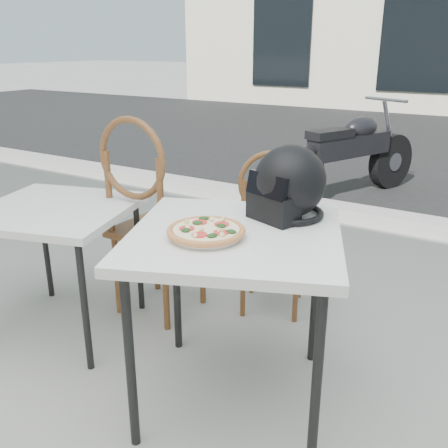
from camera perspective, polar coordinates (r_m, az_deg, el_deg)
The scene contains 9 objects.
curb at distance 4.57m, azimuth 19.84°, elevation 0.22°, with size 30.00×0.25×0.12m, color #9C9992.
cafe_table_main at distance 2.02m, azimuth 1.26°, elevation -2.79°, with size 1.09×1.09×0.79m.
plate at distance 1.93m, azimuth -2.04°, elevation -1.33°, with size 0.34×0.34×0.02m.
pizza at distance 1.92m, azimuth -2.04°, elevation -0.74°, with size 0.38×0.38×0.04m.
helmet at distance 2.15m, azimuth 7.34°, elevation 4.35°, with size 0.39×0.40×0.31m.
cafe_chair_main at distance 2.80m, azimuth 5.62°, elevation -0.07°, with size 0.48×0.48×0.99m.
cafe_table_side at distance 2.74m, azimuth -18.65°, elevation 0.62°, with size 0.93×0.93×0.71m.
cafe_chair_side at distance 2.77m, azimuth -8.68°, elevation 1.72°, with size 0.45×0.45×1.17m.
motorcycle at distance 5.26m, azimuth 14.13°, elevation 7.49°, with size 0.88×1.87×0.99m.
Camera 1 is at (0.80, -1.27, 1.50)m, focal length 40.00 mm.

